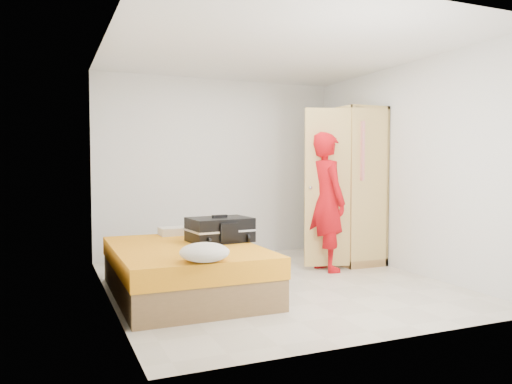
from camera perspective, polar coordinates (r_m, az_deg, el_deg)
name	(u,v)px	position (r m, az deg, el deg)	size (l,w,h in m)	color
room	(275,168)	(5.56, 2.22, 2.75)	(4.00, 4.02, 2.60)	beige
bed	(185,270)	(5.26, -8.10, -8.79)	(1.42, 2.02, 0.50)	brown
wardrobe	(344,189)	(7.03, 9.97, 0.30)	(1.15, 1.20, 2.10)	tan
person	(326,202)	(6.36, 8.03, -1.10)	(0.64, 0.42, 1.75)	red
suitcase	(220,230)	(5.47, -4.16, -4.31)	(0.71, 0.56, 0.29)	black
round_cushion	(204,252)	(4.34, -5.91, -6.87)	(0.43, 0.43, 0.16)	white
pillow	(181,231)	(6.07, -8.61, -4.41)	(0.50, 0.26, 0.09)	white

